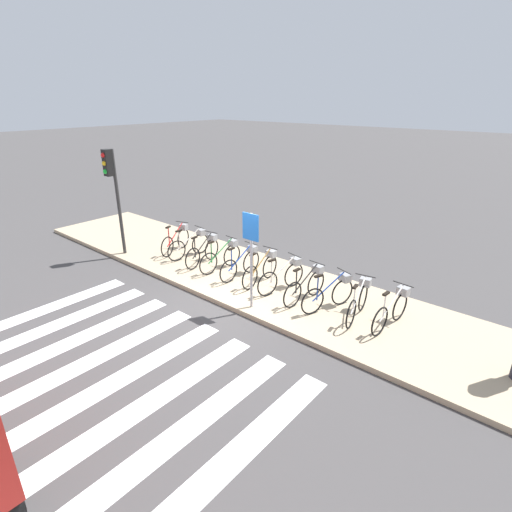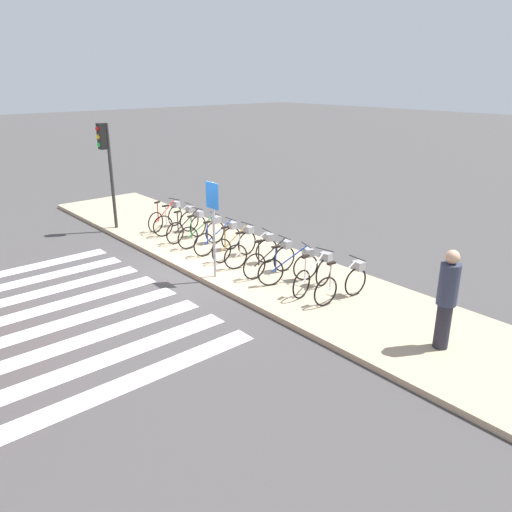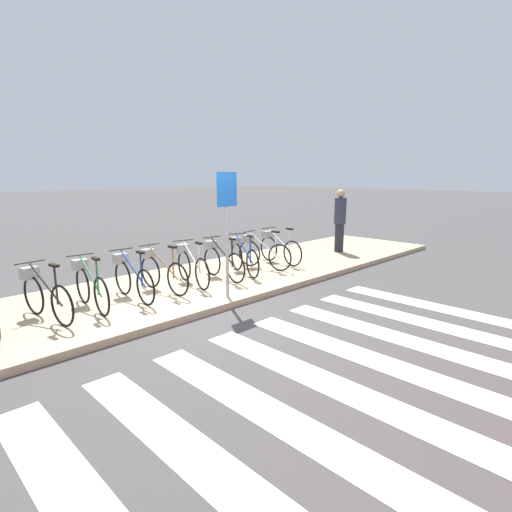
# 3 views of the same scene
# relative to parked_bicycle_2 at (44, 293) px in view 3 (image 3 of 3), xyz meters

# --- Properties ---
(ground_plane) EXTENTS (120.00, 120.00, 0.00)m
(ground_plane) POSITION_rel_parked_bicycle_2_xyz_m (2.13, -1.42, -0.54)
(ground_plane) COLOR #423F3F
(sidewalk) EXTENTS (17.61, 3.16, 0.12)m
(sidewalk) POSITION_rel_parked_bicycle_2_xyz_m (2.13, 0.16, -0.48)
(sidewalk) COLOR tan
(sidewalk) RESTS_ON ground_plane
(parked_bicycle_2) EXTENTS (0.46, 1.51, 0.94)m
(parked_bicycle_2) POSITION_rel_parked_bicycle_2_xyz_m (0.00, 0.00, 0.00)
(parked_bicycle_2) COLOR black
(parked_bicycle_2) RESTS_ON sidewalk
(parked_bicycle_3) EXTENTS (0.46, 1.52, 0.94)m
(parked_bicycle_3) POSITION_rel_parked_bicycle_2_xyz_m (0.72, 0.04, 0.00)
(parked_bicycle_3) COLOR black
(parked_bicycle_3) RESTS_ON sidewalk
(parked_bicycle_4) EXTENTS (0.46, 1.52, 0.94)m
(parked_bicycle_4) POSITION_rel_parked_bicycle_2_xyz_m (1.48, 0.03, 0.00)
(parked_bicycle_4) COLOR black
(parked_bicycle_4) RESTS_ON sidewalk
(parked_bicycle_5) EXTENTS (0.46, 1.52, 0.94)m
(parked_bicycle_5) POSITION_rel_parked_bicycle_2_xyz_m (2.12, 0.09, 0.00)
(parked_bicycle_5) COLOR black
(parked_bicycle_5) RESTS_ON sidewalk
(parked_bicycle_6) EXTENTS (0.49, 1.50, 0.94)m
(parked_bicycle_6) POSITION_rel_parked_bicycle_2_xyz_m (2.83, 0.08, 0.00)
(parked_bicycle_6) COLOR black
(parked_bicycle_6) RESTS_ON sidewalk
(parked_bicycle_7) EXTENTS (0.46, 1.52, 0.94)m
(parked_bicycle_7) POSITION_rel_parked_bicycle_2_xyz_m (3.58, 0.01, 0.00)
(parked_bicycle_7) COLOR black
(parked_bicycle_7) RESTS_ON sidewalk
(parked_bicycle_8) EXTENTS (0.63, 1.45, 0.94)m
(parked_bicycle_8) POSITION_rel_parked_bicycle_2_xyz_m (4.23, 0.02, 0.00)
(parked_bicycle_8) COLOR black
(parked_bicycle_8) RESTS_ON sidewalk
(parked_bicycle_9) EXTENTS (0.46, 1.51, 0.94)m
(parked_bicycle_9) POSITION_rel_parked_bicycle_2_xyz_m (4.89, 0.09, 0.00)
(parked_bicycle_9) COLOR black
(parked_bicycle_9) RESTS_ON sidewalk
(parked_bicycle_10) EXTENTS (0.46, 1.52, 0.94)m
(parked_bicycle_10) POSITION_rel_parked_bicycle_2_xyz_m (5.62, 0.20, 0.00)
(parked_bicycle_10) COLOR black
(parked_bicycle_10) RESTS_ON sidewalk
(pedestrian) EXTENTS (0.34, 0.34, 1.81)m
(pedestrian) POSITION_rel_parked_bicycle_2_xyz_m (8.03, -0.05, 0.54)
(pedestrian) COLOR #23232D
(pedestrian) RESTS_ON sidewalk
(sign_post) EXTENTS (0.44, 0.07, 2.27)m
(sign_post) POSITION_rel_parked_bicycle_2_xyz_m (2.79, -1.13, 1.12)
(sign_post) COLOR #99999E
(sign_post) RESTS_ON sidewalk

